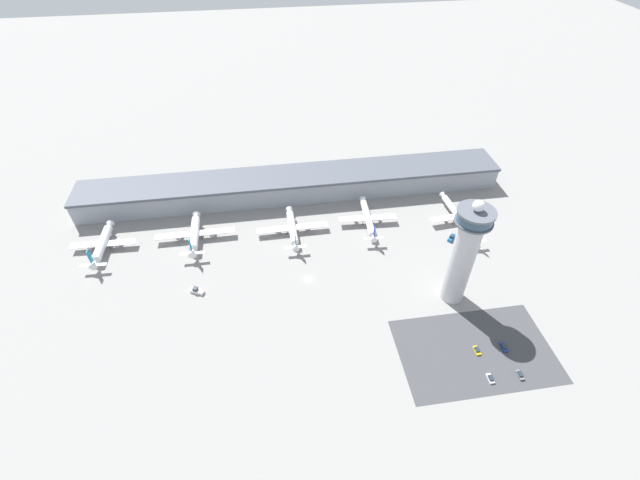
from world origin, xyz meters
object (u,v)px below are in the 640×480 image
(airplane_gate_echo, at_px, (459,217))
(service_truck_catering, at_px, (197,291))
(airplane_gate_alpha, at_px, (102,244))
(service_truck_fuel, at_px, (452,238))
(airplane_gate_bravo, at_px, (195,234))
(airplane_gate_delta, at_px, (368,218))
(car_blue_compact, at_px, (490,378))
(airplane_gate_charlie, at_px, (292,228))
(car_maroon_suv, at_px, (504,347))
(control_tower, at_px, (464,253))
(car_white_wagon, at_px, (520,375))
(car_black_suv, at_px, (477,350))

(airplane_gate_echo, xyz_separation_m, service_truck_catering, (-141.04, -30.92, -3.34))
(airplane_gate_alpha, height_order, service_truck_catering, airplane_gate_alpha)
(service_truck_fuel, bearing_deg, airplane_gate_bravo, 171.76)
(airplane_gate_bravo, bearing_deg, airplane_gate_alpha, -179.12)
(airplane_gate_delta, height_order, car_blue_compact, airplane_gate_delta)
(car_blue_compact, bearing_deg, airplane_gate_delta, 104.68)
(airplane_gate_charlie, height_order, car_maroon_suv, airplane_gate_charlie)
(control_tower, xyz_separation_m, car_blue_compact, (-0.56, -43.24, -27.44))
(control_tower, distance_m, airplane_gate_alpha, 178.19)
(airplane_gate_alpha, bearing_deg, car_blue_compact, -30.98)
(airplane_gate_delta, bearing_deg, airplane_gate_alpha, 179.90)
(airplane_gate_delta, xyz_separation_m, car_white_wagon, (38.39, -100.05, -3.88))
(control_tower, distance_m, airplane_gate_charlie, 91.39)
(airplane_gate_delta, distance_m, car_black_suv, 90.82)
(control_tower, height_order, service_truck_catering, control_tower)
(service_truck_fuel, relative_size, car_blue_compact, 1.44)
(airplane_gate_delta, xyz_separation_m, service_truck_fuel, (41.97, -18.70, -3.45))
(airplane_gate_echo, xyz_separation_m, car_blue_compact, (-24.05, -93.76, -3.82))
(airplane_gate_bravo, relative_size, car_black_suv, 9.55)
(control_tower, distance_m, service_truck_fuel, 48.96)
(service_truck_catering, distance_m, car_white_wagon, 143.81)
(airplane_gate_bravo, distance_m, service_truck_catering, 38.19)
(car_white_wagon, bearing_deg, car_maroon_suv, 91.62)
(service_truck_fuel, bearing_deg, car_black_suv, -102.97)
(service_truck_fuel, relative_size, car_maroon_suv, 1.30)
(service_truck_fuel, bearing_deg, airplane_gate_alpha, 174.07)
(car_black_suv, distance_m, car_white_wagon, 17.92)
(car_maroon_suv, bearing_deg, service_truck_catering, 158.80)
(airplane_gate_alpha, height_order, car_maroon_suv, airplane_gate_alpha)
(airplane_gate_alpha, height_order, airplane_gate_delta, airplane_gate_alpha)
(service_truck_catering, relative_size, car_white_wagon, 1.59)
(airplane_gate_charlie, relative_size, service_truck_catering, 5.55)
(airplane_gate_alpha, xyz_separation_m, airplane_gate_delta, (140.47, -0.24, 0.42))
(car_black_suv, distance_m, car_blue_compact, 12.97)
(service_truck_fuel, bearing_deg, airplane_gate_charlie, 168.34)
(airplane_gate_charlie, xyz_separation_m, service_truck_fuel, (83.98, -17.34, -2.91))
(service_truck_catering, distance_m, service_truck_fuel, 134.06)
(airplane_gate_delta, bearing_deg, airplane_gate_charlie, -178.14)
(service_truck_catering, distance_m, car_black_suv, 127.29)
(airplane_gate_bravo, xyz_separation_m, service_truck_fuel, (135.69, -19.65, -3.42))
(service_truck_catering, xyz_separation_m, car_white_wagon, (129.24, -63.07, -0.47))
(car_maroon_suv, bearing_deg, airplane_gate_delta, 113.62)
(service_truck_fuel, bearing_deg, service_truck_catering, -172.16)
(control_tower, distance_m, airplane_gate_bravo, 135.53)
(car_maroon_suv, xyz_separation_m, car_white_wagon, (0.37, -13.10, 0.06))
(airplane_gate_delta, bearing_deg, car_white_wagon, -69.01)
(car_maroon_suv, distance_m, car_white_wagon, 13.10)
(control_tower, bearing_deg, service_truck_fuel, 68.06)
(service_truck_catering, bearing_deg, car_blue_compact, -28.24)
(airplane_gate_delta, distance_m, car_maroon_suv, 94.98)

